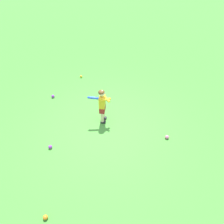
% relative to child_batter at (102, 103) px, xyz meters
% --- Properties ---
extents(ground_plane, '(40.00, 40.00, 0.00)m').
position_rel_child_batter_xyz_m(ground_plane, '(0.24, 0.22, -0.65)').
color(ground_plane, '#479338').
extents(child_batter, '(0.37, 0.59, 1.08)m').
position_rel_child_batter_xyz_m(child_batter, '(0.00, 0.00, 0.00)').
color(child_batter, '#232328').
rests_on(child_batter, ground).
extents(play_ball_far_left, '(0.10, 0.10, 0.10)m').
position_rel_child_batter_xyz_m(play_ball_far_left, '(-0.24, -2.03, -0.60)').
color(play_ball_far_left, purple).
rests_on(play_ball_far_left, ground).
extents(play_ball_far_right, '(0.10, 0.10, 0.10)m').
position_rel_child_batter_xyz_m(play_ball_far_right, '(2.91, 0.31, -0.60)').
color(play_ball_far_right, orange).
rests_on(play_ball_far_right, ground).
extents(play_ball_by_bucket, '(0.09, 0.09, 0.09)m').
position_rel_child_batter_xyz_m(play_ball_by_bucket, '(-1.73, -1.87, -0.61)').
color(play_ball_by_bucket, yellow).
rests_on(play_ball_by_bucket, ground).
extents(play_ball_midfield, '(0.10, 0.10, 0.10)m').
position_rel_child_batter_xyz_m(play_ball_midfield, '(1.50, -0.72, -0.60)').
color(play_ball_midfield, purple).
rests_on(play_ball_midfield, ground).
extents(play_ball_center_lawn, '(0.10, 0.10, 0.10)m').
position_rel_child_batter_xyz_m(play_ball_center_lawn, '(-0.15, 1.88, -0.60)').
color(play_ball_center_lawn, pink).
rests_on(play_ball_center_lawn, ground).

